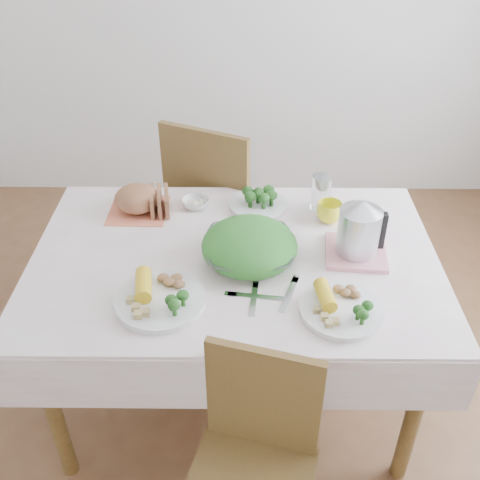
{
  "coord_description": "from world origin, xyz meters",
  "views": [
    {
      "loc": [
        0.04,
        -1.65,
        2.02
      ],
      "look_at": [
        0.02,
        0.02,
        0.82
      ],
      "focal_mm": 42.0,
      "sensor_mm": 36.0,
      "label": 1
    }
  ],
  "objects_px": {
    "dining_table": "(235,331)",
    "chair_far": "(226,213)",
    "chair_near": "(248,479)",
    "electric_kettle": "(359,227)",
    "dinner_plate_left": "(160,301)",
    "salad_bowl": "(249,251)",
    "yellow_mug": "(329,212)",
    "dinner_plate_right": "(341,310)"
  },
  "relations": [
    {
      "from": "salad_bowl",
      "to": "dinner_plate_right",
      "type": "bearing_deg",
      "value": -43.16
    },
    {
      "from": "dinner_plate_left",
      "to": "yellow_mug",
      "type": "xyz_separation_m",
      "value": [
        0.62,
        0.5,
        0.03
      ]
    },
    {
      "from": "yellow_mug",
      "to": "electric_kettle",
      "type": "bearing_deg",
      "value": -72.1
    },
    {
      "from": "electric_kettle",
      "to": "dinner_plate_right",
      "type": "bearing_deg",
      "value": -110.89
    },
    {
      "from": "chair_near",
      "to": "yellow_mug",
      "type": "distance_m",
      "value": 1.06
    },
    {
      "from": "electric_kettle",
      "to": "yellow_mug",
      "type": "bearing_deg",
      "value": 103.93
    },
    {
      "from": "chair_near",
      "to": "dinner_plate_left",
      "type": "height_order",
      "value": "chair_near"
    },
    {
      "from": "chair_near",
      "to": "dinner_plate_right",
      "type": "height_order",
      "value": "chair_near"
    },
    {
      "from": "dinner_plate_left",
      "to": "electric_kettle",
      "type": "xyz_separation_m",
      "value": [
        0.69,
        0.28,
        0.11
      ]
    },
    {
      "from": "dinner_plate_left",
      "to": "chair_near",
      "type": "bearing_deg",
      "value": -56.65
    },
    {
      "from": "chair_far",
      "to": "electric_kettle",
      "type": "bearing_deg",
      "value": 149.43
    },
    {
      "from": "chair_near",
      "to": "electric_kettle",
      "type": "height_order",
      "value": "electric_kettle"
    },
    {
      "from": "chair_near",
      "to": "dinner_plate_right",
      "type": "relative_size",
      "value": 3.04
    },
    {
      "from": "chair_far",
      "to": "electric_kettle",
      "type": "height_order",
      "value": "electric_kettle"
    },
    {
      "from": "dining_table",
      "to": "dinner_plate_right",
      "type": "relative_size",
      "value": 5.09
    },
    {
      "from": "dining_table",
      "to": "chair_far",
      "type": "height_order",
      "value": "chair_far"
    },
    {
      "from": "salad_bowl",
      "to": "dinner_plate_left",
      "type": "xyz_separation_m",
      "value": [
        -0.29,
        -0.24,
        -0.03
      ]
    },
    {
      "from": "dinner_plate_right",
      "to": "chair_far",
      "type": "bearing_deg",
      "value": 111.16
    },
    {
      "from": "dinner_plate_right",
      "to": "dining_table",
      "type": "bearing_deg",
      "value": 139.17
    },
    {
      "from": "chair_far",
      "to": "yellow_mug",
      "type": "relative_size",
      "value": 9.49
    },
    {
      "from": "chair_near",
      "to": "electric_kettle",
      "type": "xyz_separation_m",
      "value": [
        0.4,
        0.72,
        0.42
      ]
    },
    {
      "from": "dinner_plate_left",
      "to": "dinner_plate_right",
      "type": "xyz_separation_m",
      "value": [
        0.59,
        -0.04,
        0.0
      ]
    },
    {
      "from": "chair_far",
      "to": "dinner_plate_right",
      "type": "relative_size",
      "value": 3.66
    },
    {
      "from": "salad_bowl",
      "to": "yellow_mug",
      "type": "distance_m",
      "value": 0.42
    },
    {
      "from": "chair_near",
      "to": "chair_far",
      "type": "xyz_separation_m",
      "value": [
        -0.11,
        1.46,
        -0.0
      ]
    },
    {
      "from": "chair_far",
      "to": "dinner_plate_left",
      "type": "bearing_deg",
      "value": 104.79
    },
    {
      "from": "dining_table",
      "to": "chair_far",
      "type": "distance_m",
      "value": 0.76
    },
    {
      "from": "yellow_mug",
      "to": "electric_kettle",
      "type": "distance_m",
      "value": 0.25
    },
    {
      "from": "chair_far",
      "to": "chair_near",
      "type": "bearing_deg",
      "value": 119.22
    },
    {
      "from": "dinner_plate_right",
      "to": "yellow_mug",
      "type": "xyz_separation_m",
      "value": [
        0.02,
        0.54,
        0.03
      ]
    },
    {
      "from": "dinner_plate_left",
      "to": "electric_kettle",
      "type": "distance_m",
      "value": 0.75
    },
    {
      "from": "dining_table",
      "to": "salad_bowl",
      "type": "relative_size",
      "value": 4.29
    },
    {
      "from": "dinner_plate_left",
      "to": "dining_table",
      "type": "bearing_deg",
      "value": 47.76
    },
    {
      "from": "dining_table",
      "to": "dinner_plate_right",
      "type": "xyz_separation_m",
      "value": [
        0.35,
        -0.3,
        0.4
      ]
    },
    {
      "from": "salad_bowl",
      "to": "electric_kettle",
      "type": "height_order",
      "value": "electric_kettle"
    },
    {
      "from": "salad_bowl",
      "to": "dinner_plate_left",
      "type": "relative_size",
      "value": 1.08
    },
    {
      "from": "dining_table",
      "to": "dinner_plate_left",
      "type": "relative_size",
      "value": 4.63
    },
    {
      "from": "electric_kettle",
      "to": "dinner_plate_left",
      "type": "bearing_deg",
      "value": -161.87
    },
    {
      "from": "dining_table",
      "to": "dinner_plate_left",
      "type": "xyz_separation_m",
      "value": [
        -0.24,
        -0.26,
        0.4
      ]
    },
    {
      "from": "yellow_mug",
      "to": "electric_kettle",
      "type": "relative_size",
      "value": 0.49
    },
    {
      "from": "dinner_plate_right",
      "to": "dinner_plate_left",
      "type": "bearing_deg",
      "value": 176.23
    },
    {
      "from": "dinner_plate_left",
      "to": "dinner_plate_right",
      "type": "distance_m",
      "value": 0.59
    }
  ]
}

